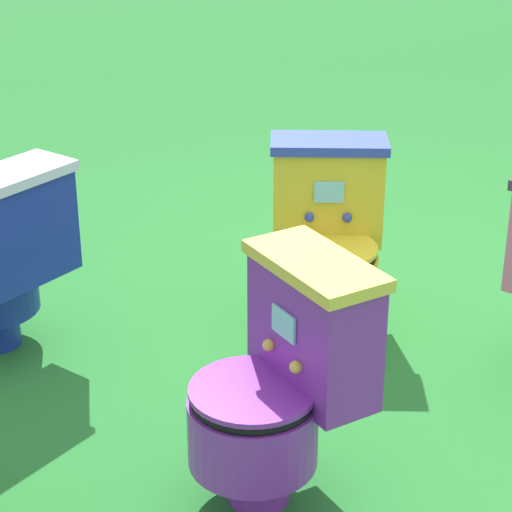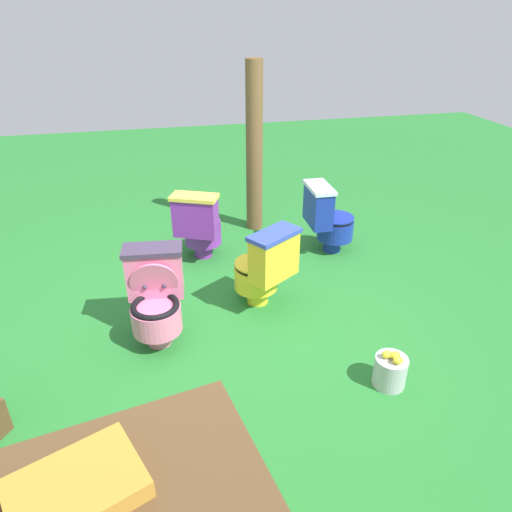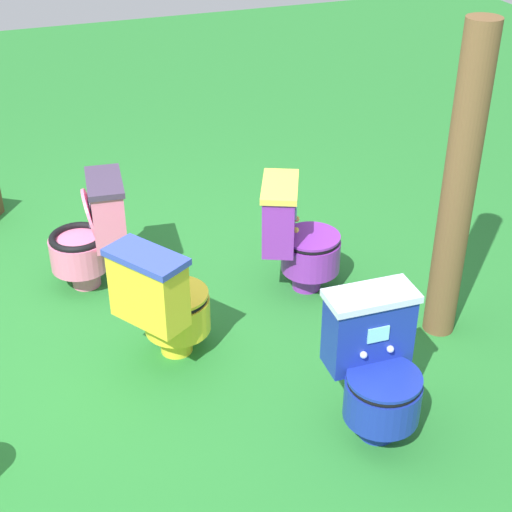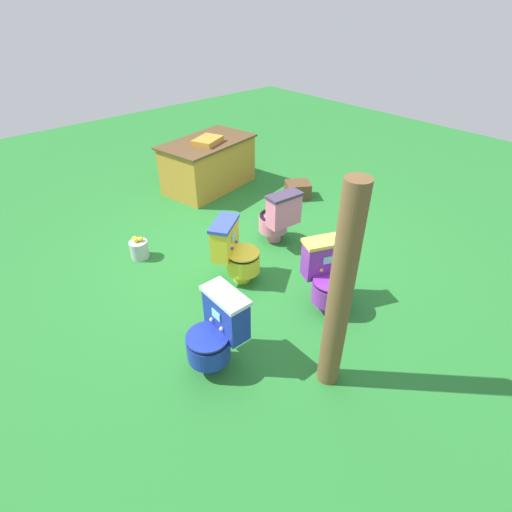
{
  "view_description": "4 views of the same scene",
  "coord_description": "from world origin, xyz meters",
  "px_view_note": "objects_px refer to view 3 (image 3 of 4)",
  "views": [
    {
      "loc": [
        1.37,
        -3.12,
        1.85
      ],
      "look_at": [
        -0.49,
        -0.47,
        0.37
      ],
      "focal_mm": 69.54,
      "sensor_mm": 36.0,
      "label": 1
    },
    {
      "loc": [
        0.45,
        3.04,
        2.28
      ],
      "look_at": [
        -0.3,
        -0.24,
        0.46
      ],
      "focal_mm": 32.68,
      "sensor_mm": 36.0,
      "label": 2
    },
    {
      "loc": [
        -3.75,
        0.5,
        2.75
      ],
      "look_at": [
        -0.2,
        -0.77,
        0.45
      ],
      "focal_mm": 54.22,
      "sensor_mm": 36.0,
      "label": 3
    },
    {
      "loc": [
        -2.54,
        -2.98,
        2.76
      ],
      "look_at": [
        -0.3,
        -0.47,
        0.43
      ],
      "focal_mm": 27.58,
      "sensor_mm": 36.0,
      "label": 4
    }
  ],
  "objects_px": {
    "toilet_blue": "(376,367)",
    "toilet_yellow": "(165,302)",
    "toilet_pink": "(92,232)",
    "toilet_purple": "(297,237)",
    "wooden_post": "(459,190)"
  },
  "relations": [
    {
      "from": "toilet_blue",
      "to": "toilet_purple",
      "type": "bearing_deg",
      "value": -93.82
    },
    {
      "from": "toilet_yellow",
      "to": "toilet_pink",
      "type": "bearing_deg",
      "value": 161.87
    },
    {
      "from": "toilet_yellow",
      "to": "toilet_blue",
      "type": "bearing_deg",
      "value": 10.04
    },
    {
      "from": "toilet_pink",
      "to": "toilet_blue",
      "type": "bearing_deg",
      "value": -142.74
    },
    {
      "from": "toilet_purple",
      "to": "toilet_pink",
      "type": "distance_m",
      "value": 1.27
    },
    {
      "from": "toilet_purple",
      "to": "toilet_yellow",
      "type": "xyz_separation_m",
      "value": [
        -0.42,
        0.94,
        0.0
      ]
    },
    {
      "from": "toilet_purple",
      "to": "toilet_blue",
      "type": "xyz_separation_m",
      "value": [
        -1.29,
        0.12,
        0.0
      ]
    },
    {
      "from": "toilet_pink",
      "to": "toilet_yellow",
      "type": "distance_m",
      "value": 0.92
    },
    {
      "from": "toilet_purple",
      "to": "toilet_blue",
      "type": "relative_size",
      "value": 1.0
    },
    {
      "from": "toilet_blue",
      "to": "toilet_yellow",
      "type": "bearing_deg",
      "value": -45.18
    },
    {
      "from": "toilet_pink",
      "to": "toilet_purple",
      "type": "bearing_deg",
      "value": -105.65
    },
    {
      "from": "toilet_yellow",
      "to": "wooden_post",
      "type": "height_order",
      "value": "wooden_post"
    },
    {
      "from": "toilet_pink",
      "to": "toilet_yellow",
      "type": "height_order",
      "value": "same"
    },
    {
      "from": "toilet_yellow",
      "to": "toilet_blue",
      "type": "distance_m",
      "value": 1.2
    },
    {
      "from": "toilet_pink",
      "to": "toilet_blue",
      "type": "relative_size",
      "value": 1.0
    }
  ]
}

